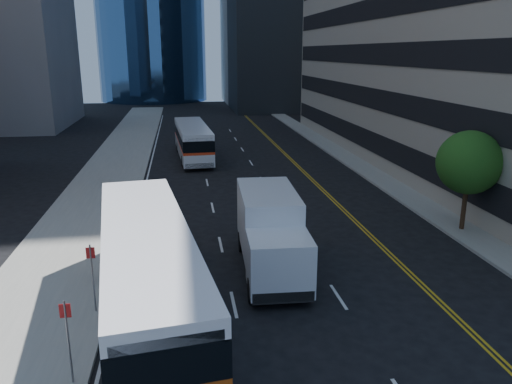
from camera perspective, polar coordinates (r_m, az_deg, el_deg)
ground at (r=17.81m, az=9.82°, el=-14.79°), size 160.00×160.00×0.00m
sidewalk_west at (r=40.84m, az=-15.86°, el=2.54°), size 5.00×90.00×0.15m
sidewalk_east at (r=42.88m, az=10.96°, el=3.47°), size 2.00×90.00×0.15m
street_tree at (r=27.10m, az=23.18°, el=3.10°), size 3.20×3.20×5.10m
bus_front at (r=17.58m, az=-12.28°, el=-8.65°), size 4.53×13.22×3.34m
bus_rear at (r=43.86m, az=-7.25°, el=5.90°), size 3.13×11.35×2.89m
box_truck at (r=20.85m, az=1.69°, el=-4.62°), size 2.64×6.93×3.27m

